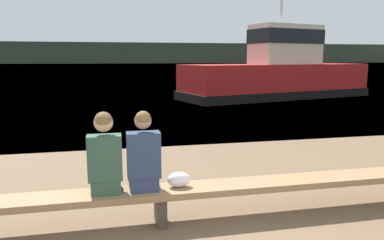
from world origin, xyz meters
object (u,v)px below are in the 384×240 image
(bench_main, at_px, (160,194))
(person_right, at_px, (144,156))
(shopping_bag, at_px, (179,180))
(person_left, at_px, (105,157))
(tugboat_red, at_px, (278,75))

(bench_main, xyz_separation_m, person_right, (-0.20, 0.00, 0.51))
(person_right, bearing_deg, shopping_bag, 2.71)
(bench_main, height_order, person_right, person_right)
(person_left, height_order, person_right, person_left)
(bench_main, height_order, shopping_bag, shopping_bag)
(bench_main, relative_size, person_left, 8.94)
(bench_main, bearing_deg, person_left, -179.90)
(tugboat_red, bearing_deg, person_right, 134.20)
(bench_main, distance_m, shopping_bag, 0.30)
(person_right, xyz_separation_m, shopping_bag, (0.44, 0.02, -0.34))
(person_left, bearing_deg, bench_main, 0.10)
(bench_main, bearing_deg, shopping_bag, 4.88)
(person_left, distance_m, person_right, 0.46)
(bench_main, xyz_separation_m, shopping_bag, (0.25, 0.02, 0.17))
(person_left, distance_m, shopping_bag, 0.97)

